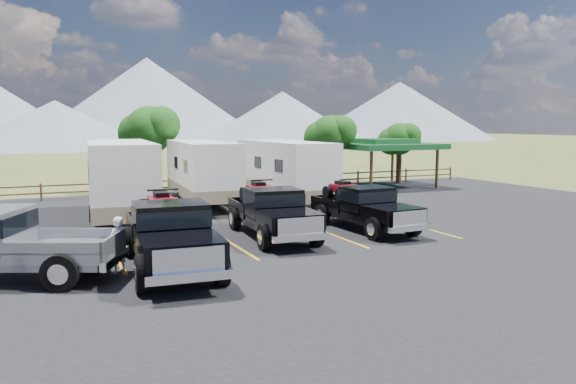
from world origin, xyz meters
name	(u,v)px	position (x,y,z in m)	size (l,w,h in m)	color
ground	(335,264)	(0.00, 0.00, 0.00)	(320.00, 320.00, 0.00)	#4E5926
asphalt_lot	(294,244)	(0.00, 3.00, 0.02)	(44.00, 34.00, 0.04)	black
stall_lines	(283,238)	(0.00, 4.00, 0.04)	(12.12, 5.50, 0.01)	gold
tree_ne_a	(330,135)	(8.97, 17.01, 3.48)	(3.11, 2.92, 4.76)	black
tree_ne_b	(399,139)	(14.98, 18.01, 3.13)	(2.77, 2.59, 4.27)	black
tree_north	(149,130)	(-2.03, 19.02, 3.83)	(3.46, 3.24, 5.25)	black
rail_fence	(218,183)	(2.00, 18.50, 0.61)	(36.12, 0.12, 1.00)	#523623
pavilion	(383,145)	(13.00, 17.00, 2.79)	(6.20, 6.20, 3.22)	#523623
mountain_range	(37,104)	(-7.63, 105.98, 7.87)	(209.00, 71.00, 20.00)	slate
rig_left	(170,233)	(-4.70, 1.43, 1.10)	(2.71, 6.71, 2.19)	black
rig_center	(271,211)	(-0.26, 4.44, 1.02)	(2.52, 6.24, 2.04)	black
rig_right	(363,206)	(3.65, 4.31, 0.97)	(2.25, 5.84, 1.92)	black
trailer_left	(121,180)	(-4.91, 10.04, 1.84)	(3.16, 9.92, 3.43)	silver
trailer_center	(202,172)	(-0.39, 13.39, 1.75)	(2.90, 9.45, 3.27)	silver
trailer_right	(285,172)	(3.57, 11.85, 1.76)	(2.57, 9.44, 3.28)	silver
person_a	(118,245)	(-6.16, 1.52, 0.85)	(0.59, 0.39, 1.61)	silver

